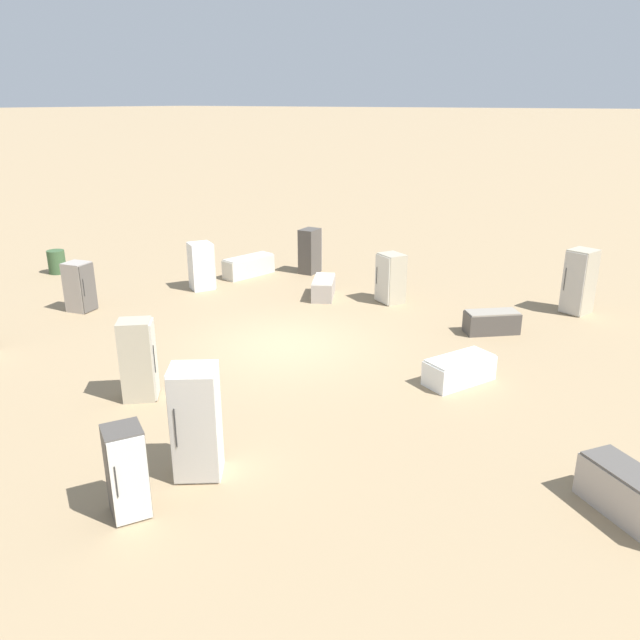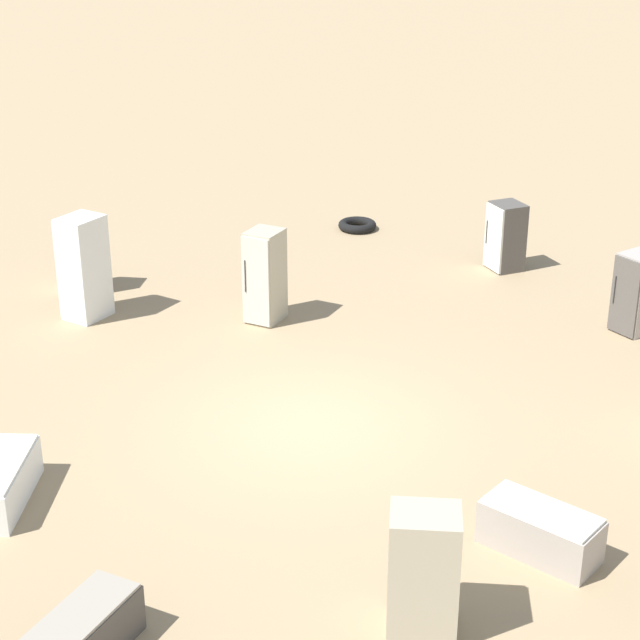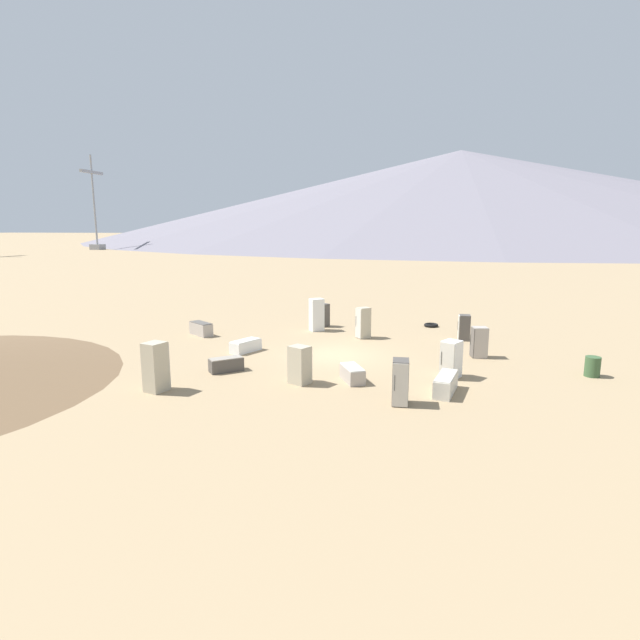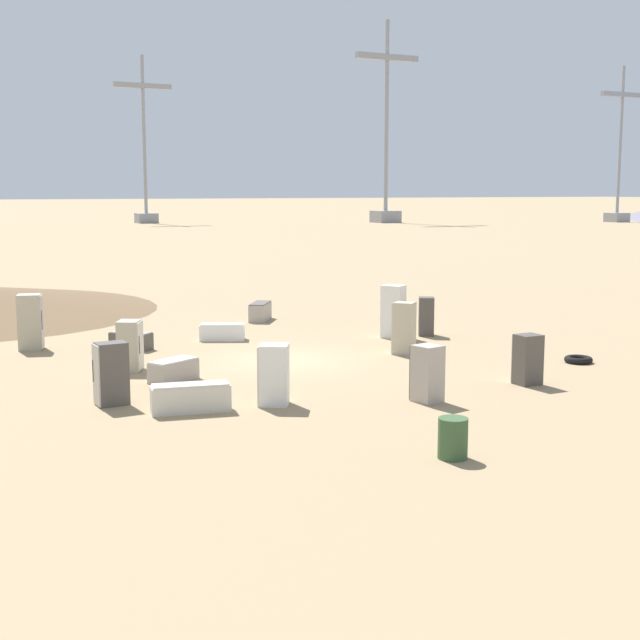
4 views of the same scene
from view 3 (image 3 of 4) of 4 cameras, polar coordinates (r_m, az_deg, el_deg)
The scene contains 20 objects.
ground_plane at distance 24.34m, azimuth 1.90°, elevation -4.00°, with size 1000.00×1000.00×0.00m, color #9E8460.
mountain_ridge_0 at distance 271.40m, azimuth 15.61°, elevation 13.55°, with size 354.00×354.00×44.38m.
mountain_ridge_1 at distance 321.41m, azimuth 5.79°, elevation 11.42°, with size 230.78×230.78×22.82m.
power_pylon_0 at distance 153.86m, azimuth -24.28°, elevation 10.30°, with size 8.94×3.06×25.54m.
discarded_fridge_0 at distance 21.91m, azimuth -10.67°, elevation -5.02°, with size 1.38×1.46×0.60m.
discarded_fridge_1 at distance 19.33m, azimuth 14.16°, elevation -7.12°, with size 2.00×0.97×0.70m.
discarded_fridge_2 at distance 28.42m, azimuth 16.15°, elevation -0.84°, with size 0.67×0.64×1.41m.
discarded_fridge_3 at distance 24.90m, azimuth 17.73°, elevation -2.44°, with size 0.74×0.81×1.47m.
discarded_fridge_4 at distance 17.72m, azimuth 9.17°, elevation -7.02°, with size 0.83×0.60×1.60m.
discarded_fridge_5 at distance 21.24m, azimuth 14.74°, elevation -4.35°, with size 0.97×0.94×1.55m.
discarded_fridge_6 at distance 31.13m, azimuth 0.40°, elevation 0.56°, with size 0.77×0.79×1.44m.
discarded_fridge_7 at distance 27.93m, azimuth 4.96°, elevation -0.33°, with size 0.87×0.89×1.72m.
discarded_fridge_8 at distance 19.81m, azimuth -18.25°, elevation -5.11°, with size 0.94×0.87×1.89m.
discarded_fridge_9 at distance 29.47m, azimuth -13.43°, elevation -0.98°, with size 1.46×1.70×0.75m.
discarded_fridge_10 at distance 25.16m, azimuth -8.50°, elevation -2.93°, with size 1.75×1.30×0.60m.
discarded_fridge_11 at distance 20.21m, azimuth 3.72°, elevation -6.16°, with size 1.58×1.23×0.62m.
discarded_fridge_12 at distance 29.82m, azimuth -0.40°, elevation 0.61°, with size 0.98×1.00×1.93m.
discarded_fridge_13 at distance 19.80m, azimuth -2.31°, elevation -5.14°, with size 0.93×0.97×1.52m.
scrap_tire at distance 31.91m, azimuth 12.58°, elevation -0.57°, with size 0.88×0.88×0.20m.
rusty_barrel at distance 23.67m, azimuth 28.70°, elevation -4.69°, with size 0.61×0.61×0.84m.
Camera 3 is at (-23.17, -4.27, 6.10)m, focal length 28.00 mm.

